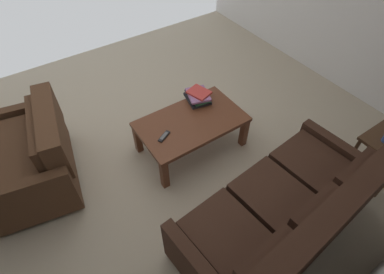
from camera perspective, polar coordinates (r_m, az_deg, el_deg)
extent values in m
cube|color=#B7A88E|center=(3.55, -6.53, -1.49)|extent=(5.47, 4.82, 0.01)
cylinder|color=black|center=(3.47, 17.98, -4.87)|extent=(0.05, 0.05, 0.06)
cylinder|color=black|center=(2.83, -1.26, -19.97)|extent=(0.05, 0.05, 0.06)
cylinder|color=black|center=(3.36, 27.62, -12.07)|extent=(0.05, 0.05, 0.06)
cube|color=#382116|center=(2.82, 15.52, -14.24)|extent=(1.68, 0.98, 0.35)
cube|color=#382116|center=(2.95, 22.73, -5.43)|extent=(0.57, 0.78, 0.10)
cube|color=#382116|center=(2.64, 16.17, -11.57)|extent=(0.57, 0.78, 0.10)
cube|color=#382116|center=(2.40, 7.66, -18.93)|extent=(0.57, 0.78, 0.10)
cube|color=#382116|center=(2.47, 23.77, -15.25)|extent=(1.62, 0.33, 0.48)
cube|color=#382116|center=(2.81, 27.90, -6.88)|extent=(0.49, 0.16, 0.34)
cube|color=#382116|center=(2.48, 21.70, -13.69)|extent=(0.49, 0.16, 0.34)
cube|color=#382116|center=(2.22, 13.28, -22.09)|extent=(0.49, 0.16, 0.34)
cube|color=#382116|center=(3.28, 25.29, -4.37)|extent=(0.18, 0.84, 0.51)
cylinder|color=black|center=(3.91, -32.24, -4.16)|extent=(0.06, 0.06, 0.06)
cylinder|color=black|center=(3.43, -32.19, -13.34)|extent=(0.06, 0.06, 0.06)
cylinder|color=black|center=(3.78, -22.72, -1.30)|extent=(0.06, 0.06, 0.06)
cylinder|color=black|center=(3.28, -21.02, -10.43)|extent=(0.06, 0.06, 0.06)
cube|color=#4C301E|center=(3.41, -28.44, -4.78)|extent=(0.95, 1.05, 0.39)
cube|color=#4C301E|center=(3.25, -30.29, -2.15)|extent=(0.85, 0.97, 0.10)
cube|color=#4C301E|center=(3.10, -24.94, 1.20)|extent=(0.34, 0.93, 0.44)
cube|color=#4C301E|center=(3.12, -26.85, 0.60)|extent=(0.27, 0.83, 0.31)
cube|color=#4C301E|center=(3.73, -29.23, 1.61)|extent=(0.80, 0.24, 0.55)
cube|color=#4C301E|center=(3.03, -28.40, -10.98)|extent=(0.80, 0.24, 0.55)
cube|color=brown|center=(3.21, -0.14, 2.87)|extent=(1.13, 0.67, 0.04)
cube|color=brown|center=(3.24, -0.14, 2.30)|extent=(1.04, 0.61, 0.05)
cube|color=brown|center=(3.75, 3.98, 6.22)|extent=(0.07, 0.07, 0.38)
cube|color=brown|center=(3.38, -10.24, -0.29)|extent=(0.07, 0.07, 0.38)
cube|color=brown|center=(3.44, 9.78, 0.87)|extent=(0.07, 0.07, 0.38)
cube|color=brown|center=(3.03, -5.24, -7.04)|extent=(0.07, 0.07, 0.38)
cylinder|color=#472D1C|center=(3.77, 31.08, -0.61)|extent=(0.04, 0.04, 0.50)
cylinder|color=#472D1C|center=(3.49, 27.85, -3.22)|extent=(0.04, 0.04, 0.50)
cube|color=black|center=(3.44, 1.09, 7.25)|extent=(0.29, 0.33, 0.03)
cube|color=#337F51|center=(3.43, 1.17, 7.69)|extent=(0.22, 0.31, 0.02)
cube|color=black|center=(3.41, 0.95, 7.86)|extent=(0.28, 0.31, 0.02)
cube|color=#996699|center=(3.39, 1.16, 8.03)|extent=(0.29, 0.33, 0.03)
cube|color=#C63833|center=(3.38, 1.34, 8.44)|extent=(0.25, 0.28, 0.02)
cube|color=black|center=(3.04, -5.31, 0.12)|extent=(0.16, 0.11, 0.02)
cube|color=#59595B|center=(3.03, -5.32, 0.27)|extent=(0.11, 0.08, 0.00)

